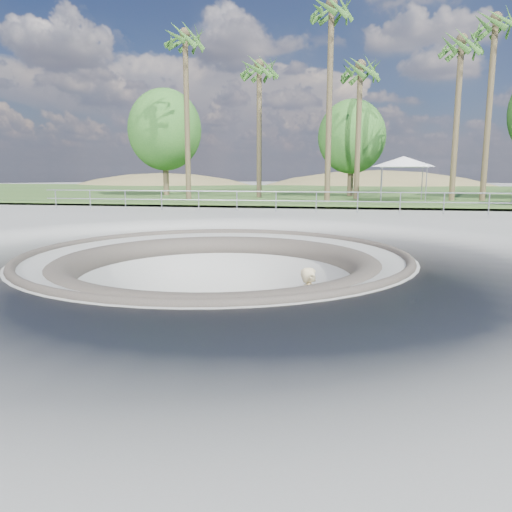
{
  "coord_description": "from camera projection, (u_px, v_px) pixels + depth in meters",
  "views": [
    {
      "loc": [
        3.3,
        -12.78,
        2.24
      ],
      "look_at": [
        0.98,
        0.53,
        -0.1
      ],
      "focal_mm": 35.0,
      "sensor_mm": 36.0,
      "label": 1
    }
  ],
  "objects": [
    {
      "name": "distant_hills",
      "position": [
        345.0,
        237.0,
        69.4
      ],
      "size": [
        103.2,
        45.0,
        28.6
      ],
      "color": "brown",
      "rests_on": "ground"
    },
    {
      "name": "palm_e",
      "position": [
        495.0,
        30.0,
        30.16
      ],
      "size": [
        2.6,
        2.6,
        11.91
      ],
      "color": "brown",
      "rests_on": "ground"
    },
    {
      "name": "grass_strip",
      "position": [
        307.0,
        192.0,
        46.31
      ],
      "size": [
        180.0,
        36.0,
        0.12
      ],
      "color": "#325321",
      "rests_on": "ground"
    },
    {
      "name": "skateboard",
      "position": [
        309.0,
        351.0,
        11.35
      ],
      "size": [
        0.86,
        0.45,
        0.09
      ],
      "color": "olive",
      "rests_on": "ground"
    },
    {
      "name": "bushy_tree_left",
      "position": [
        165.0,
        130.0,
        38.46
      ],
      "size": [
        5.7,
        5.18,
        8.23
      ],
      "color": "brown",
      "rests_on": "ground"
    },
    {
      "name": "canopy_white",
      "position": [
        404.0,
        162.0,
        31.48
      ],
      "size": [
        5.55,
        5.55,
        2.81
      ],
      "color": "gray",
      "rests_on": "ground"
    },
    {
      "name": "skater",
      "position": [
        310.0,
        310.0,
        11.18
      ],
      "size": [
        0.48,
        0.72,
        1.92
      ],
      "primitive_type": "imported",
      "rotation": [
        0.0,
        0.0,
        1.6
      ],
      "color": "#CAB682",
      "rests_on": "skateboard"
    },
    {
      "name": "palm_c",
      "position": [
        331.0,
        17.0,
        29.98
      ],
      "size": [
        2.6,
        2.6,
        12.71
      ],
      "color": "brown",
      "rests_on": "ground"
    },
    {
      "name": "skate_bowl",
      "position": [
        217.0,
        320.0,
        13.65
      ],
      "size": [
        14.0,
        14.0,
        4.1
      ],
      "color": "gray",
      "rests_on": "ground"
    },
    {
      "name": "bushy_tree_mid",
      "position": [
        352.0,
        137.0,
        37.23
      ],
      "size": [
        5.03,
        4.57,
        7.25
      ],
      "color": "brown",
      "rests_on": "ground"
    },
    {
      "name": "palm_d",
      "position": [
        360.0,
        73.0,
        32.64
      ],
      "size": [
        2.6,
        2.6,
        9.63
      ],
      "color": "brown",
      "rests_on": "ground"
    },
    {
      "name": "palm_b",
      "position": [
        259.0,
        72.0,
        34.58
      ],
      "size": [
        2.6,
        2.6,
        10.1
      ],
      "color": "brown",
      "rests_on": "ground"
    },
    {
      "name": "ground",
      "position": [
        217.0,
        255.0,
        13.34
      ],
      "size": [
        180.0,
        180.0,
        0.0
      ],
      "primitive_type": "plane",
      "color": "gray",
      "rests_on": "ground"
    },
    {
      "name": "safety_railing",
      "position": [
        276.0,
        201.0,
        24.87
      ],
      "size": [
        25.0,
        0.06,
        1.03
      ],
      "color": "gray",
      "rests_on": "ground"
    },
    {
      "name": "palm_a",
      "position": [
        185.0,
        44.0,
        32.45
      ],
      "size": [
        2.6,
        2.6,
        11.61
      ],
      "color": "brown",
      "rests_on": "ground"
    },
    {
      "name": "palm_f",
      "position": [
        461.0,
        50.0,
        30.74
      ],
      "size": [
        2.6,
        2.6,
        10.79
      ],
      "color": "brown",
      "rests_on": "ground"
    }
  ]
}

